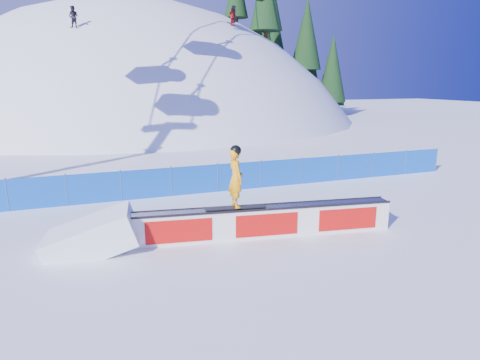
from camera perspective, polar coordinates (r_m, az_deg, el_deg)
name	(u,v)px	position (r m, az deg, el deg)	size (l,w,h in m)	color
ground	(286,220)	(14.74, 6.20, -5.34)	(160.00, 160.00, 0.00)	white
snow_hill	(140,255)	(59.31, -13.13, -9.72)	(64.00, 64.00, 64.00)	white
treeline	(304,44)	(61.50, 8.57, 17.45)	(20.21, 12.68, 19.64)	#342115
safety_fence	(240,176)	(18.55, -0.02, 0.51)	(22.05, 0.05, 1.30)	blue
rail_box	(265,221)	(13.06, 3.31, -5.54)	(8.02, 1.74, 0.96)	white
snow_ramp	(93,250)	(12.89, -19.00, -8.76)	(2.44, 1.62, 0.91)	white
snowboarder	(236,177)	(12.47, -0.58, 0.34)	(1.83, 0.65, 1.88)	black
distant_skiers	(163,5)	(43.80, -10.20, 21.96)	(15.98, 9.88, 5.97)	black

